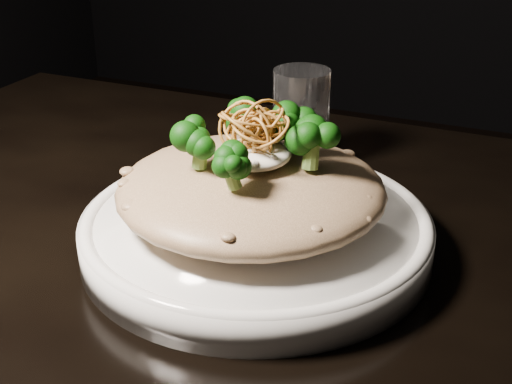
{
  "coord_description": "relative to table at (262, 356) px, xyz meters",
  "views": [
    {
      "loc": [
        0.2,
        -0.46,
        1.07
      ],
      "look_at": [
        -0.02,
        0.04,
        0.81
      ],
      "focal_mm": 50.0,
      "sensor_mm": 36.0,
      "label": 1
    }
  ],
  "objects": [
    {
      "name": "plate",
      "position": [
        -0.02,
        0.04,
        0.1
      ],
      "size": [
        0.3,
        0.3,
        0.03
      ],
      "primitive_type": "cylinder",
      "color": "white",
      "rests_on": "table"
    },
    {
      "name": "shallots",
      "position": [
        -0.02,
        0.04,
        0.2
      ],
      "size": [
        0.05,
        0.05,
        0.03
      ],
      "primitive_type": null,
      "color": "brown",
      "rests_on": "cheese"
    },
    {
      "name": "drinking_glass",
      "position": [
        -0.05,
        0.23,
        0.14
      ],
      "size": [
        0.07,
        0.07,
        0.11
      ],
      "primitive_type": "cylinder",
      "rotation": [
        0.0,
        0.0,
        -0.11
      ],
      "color": "silver",
      "rests_on": "table"
    },
    {
      "name": "risotto",
      "position": [
        -0.03,
        0.04,
        0.14
      ],
      "size": [
        0.23,
        0.23,
        0.05
      ],
      "primitive_type": "ellipsoid",
      "color": "brown",
      "rests_on": "plate"
    },
    {
      "name": "broccoli",
      "position": [
        -0.02,
        0.04,
        0.19
      ],
      "size": [
        0.13,
        0.13,
        0.05
      ],
      "primitive_type": null,
      "color": "black",
      "rests_on": "risotto"
    },
    {
      "name": "cheese",
      "position": [
        -0.02,
        0.04,
        0.17
      ],
      "size": [
        0.06,
        0.06,
        0.02
      ],
      "primitive_type": "ellipsoid",
      "color": "white",
      "rests_on": "risotto"
    },
    {
      "name": "table",
      "position": [
        0.0,
        0.0,
        0.0
      ],
      "size": [
        1.1,
        0.8,
        0.75
      ],
      "color": "black",
      "rests_on": "ground"
    }
  ]
}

